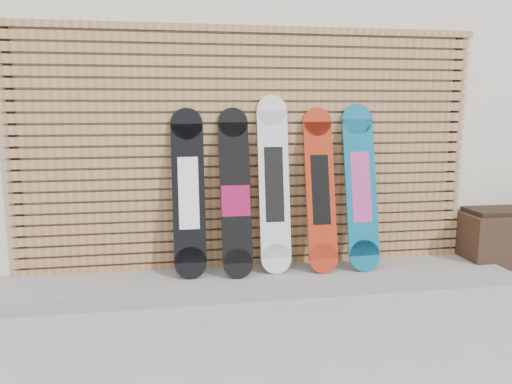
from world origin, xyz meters
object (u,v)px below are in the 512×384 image
(snowboard_4, at_px, (361,187))
(snowboard_2, at_px, (274,184))
(snowboard_0, at_px, (189,193))
(snowboard_1, at_px, (235,194))
(snowboard_3, at_px, (320,190))

(snowboard_4, bearing_deg, snowboard_2, 177.25)
(snowboard_0, bearing_deg, snowboard_1, -4.58)
(snowboard_1, bearing_deg, snowboard_0, 175.42)
(snowboard_4, bearing_deg, snowboard_3, 178.84)
(snowboard_1, height_order, snowboard_2, snowboard_2)
(snowboard_3, bearing_deg, snowboard_0, 178.79)
(snowboard_1, xyz_separation_m, snowboard_4, (1.15, -0.00, 0.03))
(snowboard_1, bearing_deg, snowboard_4, -0.00)
(snowboard_1, height_order, snowboard_4, snowboard_4)
(snowboard_0, distance_m, snowboard_4, 1.56)
(snowboard_2, bearing_deg, snowboard_4, -2.75)
(snowboard_3, height_order, snowboard_4, snowboard_4)
(snowboard_0, distance_m, snowboard_2, 0.76)
(snowboard_2, xyz_separation_m, snowboard_4, (0.80, -0.04, -0.04))
(snowboard_2, distance_m, snowboard_3, 0.43)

